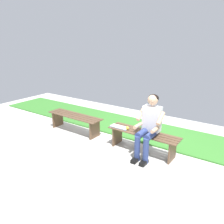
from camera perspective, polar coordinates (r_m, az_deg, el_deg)
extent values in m
cube|color=beige|center=(4.53, -9.30, -11.89)|extent=(10.00, 7.00, 0.04)
cube|color=#387A2D|center=(5.99, 4.17, -3.70)|extent=(9.00, 1.37, 0.03)
cube|color=brown|center=(4.70, 8.89, -4.67)|extent=(1.52, 0.12, 0.02)
cube|color=brown|center=(4.62, 8.31, -5.07)|extent=(1.52, 0.12, 0.02)
cube|color=brown|center=(4.53, 7.71, -5.49)|extent=(1.52, 0.12, 0.02)
cube|color=brown|center=(4.45, 7.08, -5.92)|extent=(1.52, 0.12, 0.02)
cube|color=brown|center=(4.44, 15.24, -9.64)|extent=(0.04, 0.35, 0.42)
cube|color=brown|center=(4.96, 1.38, -5.95)|extent=(0.04, 0.35, 0.42)
cube|color=brown|center=(5.72, -8.51, -0.51)|extent=(1.54, 0.12, 0.02)
cube|color=brown|center=(5.65, -9.23, -0.77)|extent=(1.54, 0.12, 0.02)
cube|color=brown|center=(5.59, -9.96, -1.04)|extent=(1.54, 0.12, 0.02)
cube|color=brown|center=(5.52, -10.71, -1.31)|extent=(1.54, 0.12, 0.02)
cube|color=brown|center=(5.28, -4.47, -4.50)|extent=(0.04, 0.35, 0.42)
cube|color=brown|center=(6.15, -13.76, -1.68)|extent=(0.04, 0.35, 0.42)
cube|color=silver|center=(4.41, 10.22, -1.70)|extent=(0.34, 0.20, 0.50)
sphere|color=tan|center=(4.29, 10.44, 3.06)|extent=(0.20, 0.20, 0.20)
ellipsoid|color=black|center=(4.31, 10.63, 3.52)|extent=(0.20, 0.19, 0.15)
cylinder|color=navy|center=(4.30, 10.01, -5.81)|extent=(0.13, 0.40, 0.13)
cylinder|color=navy|center=(4.36, 7.86, -5.30)|extent=(0.13, 0.40, 0.13)
cylinder|color=navy|center=(4.24, 8.66, -9.87)|extent=(0.11, 0.11, 0.51)
cube|color=black|center=(4.30, 8.16, -12.78)|extent=(0.10, 0.22, 0.07)
cylinder|color=navy|center=(4.31, 6.49, -9.29)|extent=(0.11, 0.11, 0.51)
cube|color=black|center=(4.37, 6.01, -12.15)|extent=(0.10, 0.22, 0.07)
cylinder|color=tan|center=(4.24, 12.39, -1.63)|extent=(0.08, 0.28, 0.23)
cylinder|color=tan|center=(4.17, 10.98, -4.49)|extent=(0.07, 0.26, 0.07)
cylinder|color=tan|center=(4.40, 7.35, -0.62)|extent=(0.08, 0.28, 0.23)
cylinder|color=tan|center=(4.32, 6.65, -3.52)|extent=(0.07, 0.26, 0.07)
sphere|color=gold|center=(4.65, 3.98, -4.12)|extent=(0.07, 0.07, 0.07)
cube|color=white|center=(4.71, 2.97, -4.14)|extent=(0.20, 0.15, 0.02)
cube|color=white|center=(4.82, 0.91, -3.60)|extent=(0.20, 0.15, 0.02)
cube|color=#1E478C|center=(4.77, 1.92, -3.97)|extent=(0.42, 0.17, 0.01)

